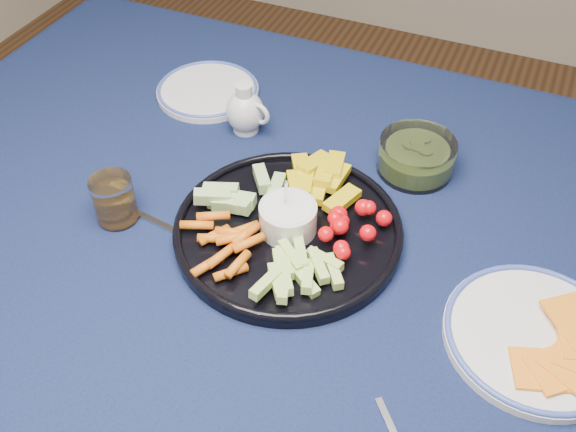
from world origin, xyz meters
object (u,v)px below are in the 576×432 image
at_px(creamer_pitcher, 245,111).
at_px(pickle_bowl, 416,157).
at_px(cheese_plate, 536,335).
at_px(juice_tumbler, 115,202).
at_px(dining_table, 338,276).
at_px(side_plate_extra, 208,90).
at_px(crudite_platter, 287,226).

distance_m(creamer_pitcher, pickle_bowl, 0.31).
height_order(cheese_plate, juice_tumbler, juice_tumbler).
height_order(dining_table, side_plate_extra, side_plate_extra).
height_order(crudite_platter, cheese_plate, crudite_platter).
bearing_deg(pickle_bowl, juice_tumbler, -143.14).
relative_size(dining_table, cheese_plate, 6.89).
xyz_separation_m(crudite_platter, pickle_bowl, (0.14, 0.23, 0.01)).
height_order(crudite_platter, creamer_pitcher, crudite_platter).
height_order(juice_tumbler, side_plate_extra, juice_tumbler).
relative_size(creamer_pitcher, juice_tumbler, 1.24).
relative_size(crudite_platter, creamer_pitcher, 3.65).
bearing_deg(side_plate_extra, crudite_platter, -44.44).
bearing_deg(pickle_bowl, cheese_plate, -48.82).
distance_m(cheese_plate, juice_tumbler, 0.64).
bearing_deg(pickle_bowl, dining_table, -105.90).
distance_m(cheese_plate, side_plate_extra, 0.75).
distance_m(dining_table, pickle_bowl, 0.24).
height_order(crudite_platter, juice_tumbler, crudite_platter).
xyz_separation_m(dining_table, pickle_bowl, (0.06, 0.20, 0.11)).
relative_size(creamer_pitcher, cheese_plate, 0.40).
bearing_deg(crudite_platter, pickle_bowl, 58.70).
bearing_deg(cheese_plate, pickle_bowl, 131.18).
bearing_deg(dining_table, crudite_platter, -162.66).
bearing_deg(juice_tumbler, dining_table, 15.71).
xyz_separation_m(creamer_pitcher, cheese_plate, (0.55, -0.26, -0.03)).
distance_m(crudite_platter, juice_tumbler, 0.27).
xyz_separation_m(dining_table, creamer_pitcher, (-0.25, 0.19, 0.13)).
xyz_separation_m(pickle_bowl, side_plate_extra, (-0.43, 0.06, -0.02)).
xyz_separation_m(crudite_platter, cheese_plate, (0.38, -0.05, -0.01)).
bearing_deg(creamer_pitcher, dining_table, -36.60).
bearing_deg(juice_tumbler, creamer_pitcher, 73.21).
bearing_deg(crudite_platter, cheese_plate, -6.92).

